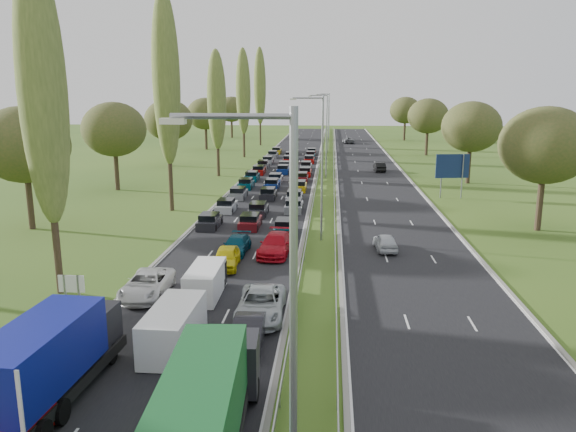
# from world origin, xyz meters

# --- Properties ---
(ground) EXTENTS (260.00, 260.00, 0.00)m
(ground) POSITION_xyz_m (4.50, 80.00, 0.00)
(ground) COLOR #34571B
(ground) RESTS_ON ground
(near_carriageway) EXTENTS (10.50, 215.00, 0.04)m
(near_carriageway) POSITION_xyz_m (-2.25, 82.50, 0.00)
(near_carriageway) COLOR black
(near_carriageway) RESTS_ON ground
(far_carriageway) EXTENTS (10.50, 215.00, 0.04)m
(far_carriageway) POSITION_xyz_m (11.25, 82.50, 0.00)
(far_carriageway) COLOR black
(far_carriageway) RESTS_ON ground
(central_reservation) EXTENTS (2.36, 215.00, 0.32)m
(central_reservation) POSITION_xyz_m (4.50, 82.50, 0.55)
(central_reservation) COLOR gray
(central_reservation) RESTS_ON ground
(lamp_columns) EXTENTS (0.18, 140.18, 12.00)m
(lamp_columns) POSITION_xyz_m (4.50, 78.00, 6.00)
(lamp_columns) COLOR gray
(lamp_columns) RESTS_ON ground
(poplar_row) EXTENTS (2.80, 127.80, 22.44)m
(poplar_row) POSITION_xyz_m (-11.50, 68.17, 12.39)
(poplar_row) COLOR #2D2116
(poplar_row) RESTS_ON ground
(woodland_left) EXTENTS (8.00, 166.00, 11.10)m
(woodland_left) POSITION_xyz_m (-22.00, 62.63, 7.68)
(woodland_left) COLOR #2D2116
(woodland_left) RESTS_ON ground
(woodland_right) EXTENTS (8.00, 153.00, 11.10)m
(woodland_right) POSITION_xyz_m (24.00, 66.67, 7.68)
(woodland_right) COLOR #2D2116
(woodland_right) RESTS_ON ground
(traffic_queue_fill) EXTENTS (9.08, 69.50, 0.80)m
(traffic_queue_fill) POSITION_xyz_m (-2.25, 77.83, 0.44)
(traffic_queue_fill) COLOR black
(traffic_queue_fill) RESTS_ON ground
(near_car_2) EXTENTS (2.59, 5.41, 1.49)m
(near_car_2) POSITION_xyz_m (-5.89, 28.82, 0.76)
(near_car_2) COLOR silver
(near_car_2) RESTS_ON near_carriageway
(near_car_7) EXTENTS (2.04, 4.58, 1.30)m
(near_car_7) POSITION_xyz_m (-2.01, 38.51, 0.67)
(near_car_7) COLOR #053D52
(near_car_7) RESTS_ON near_carriageway
(near_car_8) EXTENTS (2.01, 4.46, 1.49)m
(near_car_8) POSITION_xyz_m (-2.10, 34.80, 0.76)
(near_car_8) COLOR #D0C00D
(near_car_8) RESTS_ON near_carriageway
(near_car_9) EXTENTS (1.62, 4.27, 1.39)m
(near_car_9) POSITION_xyz_m (1.31, 22.46, 0.72)
(near_car_9) COLOR black
(near_car_9) RESTS_ON near_carriageway
(near_car_10) EXTENTS (2.70, 5.61, 1.54)m
(near_car_10) POSITION_xyz_m (1.48, 26.02, 0.79)
(near_car_10) COLOR #ACB4B6
(near_car_10) RESTS_ON near_carriageway
(near_car_11) EXTENTS (2.66, 5.68, 1.60)m
(near_car_11) POSITION_xyz_m (1.10, 38.38, 0.82)
(near_car_11) COLOR #B60B18
(near_car_11) RESTS_ON near_carriageway
(far_car_0) EXTENTS (1.86, 4.04, 1.34)m
(far_car_0) POSITION_xyz_m (9.61, 40.25, 0.69)
(far_car_0) COLOR silver
(far_car_0) RESTS_ON far_carriageway
(far_car_1) EXTENTS (1.80, 4.44, 1.43)m
(far_car_1) POSITION_xyz_m (12.85, 85.82, 0.74)
(far_car_1) COLOR black
(far_car_1) RESTS_ON far_carriageway
(far_car_2) EXTENTS (2.84, 5.61, 1.52)m
(far_car_2) POSITION_xyz_m (9.37, 135.43, 0.78)
(far_car_2) COLOR slate
(far_car_2) RESTS_ON far_carriageway
(blue_lorry) EXTENTS (2.39, 8.62, 3.64)m
(blue_lorry) POSITION_xyz_m (-5.76, 16.86, 1.90)
(blue_lorry) COLOR black
(blue_lorry) RESTS_ON near_carriageway
(green_lorry) EXTENTS (2.29, 12.36, 3.66)m
(green_lorry) POSITION_xyz_m (1.31, 12.27, 1.99)
(green_lorry) COLOR black
(green_lorry) RESTS_ON near_carriageway
(white_van_front) EXTENTS (2.07, 5.28, 2.12)m
(white_van_front) POSITION_xyz_m (-2.25, 22.05, 1.09)
(white_van_front) COLOR white
(white_van_front) RESTS_ON near_carriageway
(white_van_rear) EXTENTS (1.83, 4.68, 1.88)m
(white_van_rear) POSITION_xyz_m (-2.30, 29.20, 0.97)
(white_van_rear) COLOR white
(white_van_rear) RESTS_ON near_carriageway
(info_sign) EXTENTS (1.50, 0.16, 2.10)m
(info_sign) POSITION_xyz_m (-9.40, 26.25, 1.37)
(info_sign) COLOR gray
(info_sign) RESTS_ON ground
(direction_sign) EXTENTS (3.97, 0.73, 5.20)m
(direction_sign) POSITION_xyz_m (19.40, 63.51, 3.57)
(direction_sign) COLOR gray
(direction_sign) RESTS_ON ground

